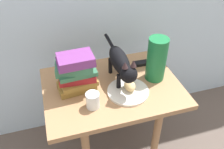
{
  "coord_description": "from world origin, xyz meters",
  "views": [
    {
      "loc": [
        -0.3,
        -1.0,
        1.51
      ],
      "look_at": [
        0.0,
        0.0,
        0.7
      ],
      "focal_mm": 38.82,
      "sensor_mm": 36.0,
      "label": 1
    }
  ],
  "objects": [
    {
      "name": "tv_remote",
      "position": [
        0.26,
        0.14,
        0.63
      ],
      "size": [
        0.15,
        0.05,
        0.02
      ],
      "primitive_type": "cube",
      "rotation": [
        0.0,
        0.0,
        -0.03
      ],
      "color": "black",
      "rests_on": "side_table"
    },
    {
      "name": "candle_jar",
      "position": [
        -0.14,
        -0.13,
        0.66
      ],
      "size": [
        0.07,
        0.07,
        0.08
      ],
      "color": "silver",
      "rests_on": "side_table"
    },
    {
      "name": "green_vase",
      "position": [
        0.26,
        0.0,
        0.75
      ],
      "size": [
        0.11,
        0.11,
        0.26
      ],
      "primitive_type": "cylinder",
      "color": "#196B38",
      "rests_on": "side_table"
    },
    {
      "name": "cat",
      "position": [
        0.06,
        0.02,
        0.75
      ],
      "size": [
        0.09,
        0.48,
        0.23
      ],
      "color": "black",
      "rests_on": "side_table"
    },
    {
      "name": "plate",
      "position": [
        0.07,
        -0.08,
        0.63
      ],
      "size": [
        0.23,
        0.23,
        0.01
      ],
      "primitive_type": "cylinder",
      "color": "silver",
      "rests_on": "side_table"
    },
    {
      "name": "book_stack",
      "position": [
        -0.19,
        0.03,
        0.73
      ],
      "size": [
        0.22,
        0.15,
        0.23
      ],
      "color": "olive",
      "rests_on": "side_table"
    },
    {
      "name": "bread_roll",
      "position": [
        0.08,
        -0.07,
        0.66
      ],
      "size": [
        0.06,
        0.08,
        0.05
      ],
      "primitive_type": "ellipsoid",
      "rotation": [
        0.0,
        0.0,
        1.51
      ],
      "color": "#E0BC7A",
      "rests_on": "plate"
    },
    {
      "name": "side_table",
      "position": [
        0.0,
        0.0,
        0.52
      ],
      "size": [
        0.77,
        0.56,
        0.62
      ],
      "color": "#9E724C",
      "rests_on": "ground"
    }
  ]
}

